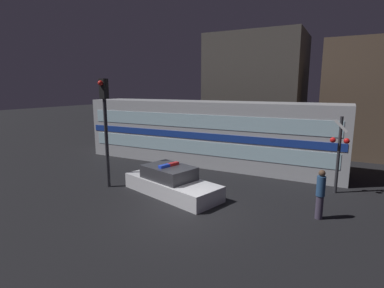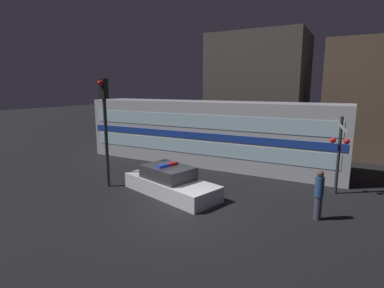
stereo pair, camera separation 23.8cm
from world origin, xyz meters
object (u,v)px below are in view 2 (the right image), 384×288
pedestrian (319,195)px  traffic_light_corner (105,119)px  train (207,133)px  police_car (170,183)px  crossing_signal_near (339,151)px

pedestrian → traffic_light_corner: 9.60m
train → police_car: size_ratio=3.23×
police_car → pedestrian: size_ratio=2.72×
police_car → pedestrian: pedestrian is taller
traffic_light_corner → police_car: bearing=10.1°
pedestrian → crossing_signal_near: bearing=82.7°
pedestrian → traffic_light_corner: (-9.28, -0.83, 2.33)m
train → pedestrian: train is taller
train → traffic_light_corner: size_ratio=3.17×
train → police_car: bearing=-80.2°
train → traffic_light_corner: traffic_light_corner is taller
pedestrian → traffic_light_corner: size_ratio=0.36×
train → police_car: 6.12m
pedestrian → crossing_signal_near: 3.43m
pedestrian → crossing_signal_near: crossing_signal_near is taller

